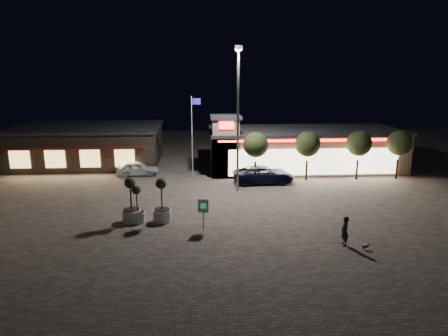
{
  "coord_description": "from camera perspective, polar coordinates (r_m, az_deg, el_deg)",
  "views": [
    {
      "loc": [
        -1.4,
        -25.77,
        10.33
      ],
      "look_at": [
        0.68,
        6.0,
        2.57
      ],
      "focal_mm": 32.0,
      "sensor_mm": 36.0,
      "label": 1
    }
  ],
  "objects": [
    {
      "name": "floodlight_pole",
      "position": [
        34.11,
        2.01,
        8.11
      ],
      "size": [
        0.6,
        0.4,
        12.38
      ],
      "color": "gray",
      "rests_on": "ground"
    },
    {
      "name": "flagpole",
      "position": [
        39.18,
        -4.46,
        5.45
      ],
      "size": [
        0.95,
        0.1,
        8.0
      ],
      "color": "white",
      "rests_on": "ground"
    },
    {
      "name": "planter_mid",
      "position": [
        28.72,
        -12.28,
        -5.98
      ],
      "size": [
        1.08,
        1.08,
        2.65
      ],
      "color": "silver",
      "rests_on": "ground"
    },
    {
      "name": "planter_right",
      "position": [
        28.47,
        -8.84,
        -5.68
      ],
      "size": [
        1.27,
        1.27,
        3.13
      ],
      "color": "silver",
      "rests_on": "ground"
    },
    {
      "name": "planter_left",
      "position": [
        28.8,
        -13.09,
        -5.6
      ],
      "size": [
        1.31,
        1.31,
        3.21
      ],
      "color": "silver",
      "rests_on": "ground"
    },
    {
      "name": "retail_building",
      "position": [
        43.76,
        10.77,
        2.75
      ],
      "size": [
        20.4,
        8.4,
        6.1
      ],
      "color": "gray",
      "rests_on": "ground"
    },
    {
      "name": "string_tree_d",
      "position": [
        42.13,
        23.78,
        3.28
      ],
      "size": [
        2.42,
        2.42,
        4.79
      ],
      "color": "#332319",
      "rests_on": "ground"
    },
    {
      "name": "restaurant_building",
      "position": [
        48.15,
        -18.89,
        3.18
      ],
      "size": [
        16.4,
        11.0,
        4.3
      ],
      "color": "#382D23",
      "rests_on": "ground"
    },
    {
      "name": "string_tree_a",
      "position": [
        37.78,
        4.54,
        3.32
      ],
      "size": [
        2.42,
        2.42,
        4.79
      ],
      "color": "#332319",
      "rests_on": "ground"
    },
    {
      "name": "pickup_truck",
      "position": [
        37.9,
        5.71,
        -0.95
      ],
      "size": [
        5.9,
        2.97,
        1.6
      ],
      "primitive_type": "imported",
      "rotation": [
        0.0,
        0.0,
        1.63
      ],
      "color": "black",
      "rests_on": "ground"
    },
    {
      "name": "white_sedan",
      "position": [
        41.39,
        -12.25,
        -0.06
      ],
      "size": [
        4.27,
        1.81,
        1.44
      ],
      "primitive_type": "imported",
      "rotation": [
        0.0,
        0.0,
        1.6
      ],
      "color": "silver",
      "rests_on": "ground"
    },
    {
      "name": "dog",
      "position": [
        25.52,
        19.62,
        -10.45
      ],
      "size": [
        0.45,
        0.24,
        0.24
      ],
      "color": "#59514C",
      "rests_on": "ground"
    },
    {
      "name": "string_tree_c",
      "position": [
        40.44,
        18.73,
        3.32
      ],
      "size": [
        2.42,
        2.42,
        4.79
      ],
      "color": "#332319",
      "rests_on": "ground"
    },
    {
      "name": "pedestrian",
      "position": [
        25.46,
        16.86,
        -8.63
      ],
      "size": [
        0.47,
        0.69,
        1.84
      ],
      "primitive_type": "imported",
      "rotation": [
        0.0,
        0.0,
        -1.52
      ],
      "color": "black",
      "rests_on": "ground"
    },
    {
      "name": "ground",
      "position": [
        27.8,
        -0.6,
        -8.12
      ],
      "size": [
        90.0,
        90.0,
        0.0
      ],
      "primitive_type": "plane",
      "color": "#73675D",
      "rests_on": "ground"
    },
    {
      "name": "string_tree_b",
      "position": [
        38.81,
        11.88,
        3.35
      ],
      "size": [
        2.42,
        2.42,
        4.79
      ],
      "color": "#332319",
      "rests_on": "ground"
    },
    {
      "name": "valet_sign",
      "position": [
        26.59,
        -2.97,
        -5.78
      ],
      "size": [
        0.7,
        0.14,
        2.11
      ],
      "color": "gray",
      "rests_on": "ground"
    }
  ]
}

